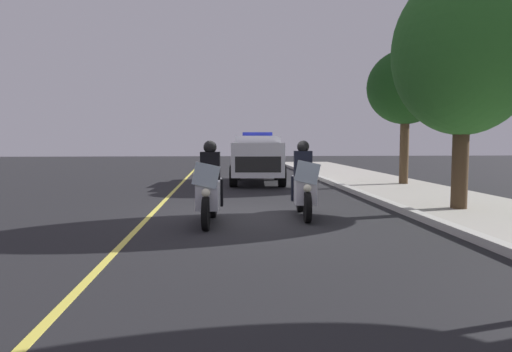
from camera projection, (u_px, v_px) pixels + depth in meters
ground_plane at (257, 216)px, 10.43m from camera, size 80.00×80.00×0.00m
curb_strip at (406, 211)px, 10.68m from camera, size 48.00×0.24×0.15m
sidewalk_strip at (484, 211)px, 10.82m from camera, size 48.00×3.60×0.10m
lane_stripe_center at (149, 217)px, 10.26m from camera, size 48.00×0.12×0.01m
police_motorcycle_lead_left at (210, 190)px, 9.45m from camera, size 2.14×0.61×1.72m
police_motorcycle_lead_right at (304, 186)px, 10.26m from camera, size 2.14×0.61×1.72m
police_suv at (257, 157)px, 18.41m from camera, size 5.02×2.34×2.05m
tree_mid_block at (464, 53)px, 10.64m from camera, size 3.30×3.30×5.63m
tree_far_back at (406, 88)px, 16.92m from camera, size 2.85×2.85×4.97m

